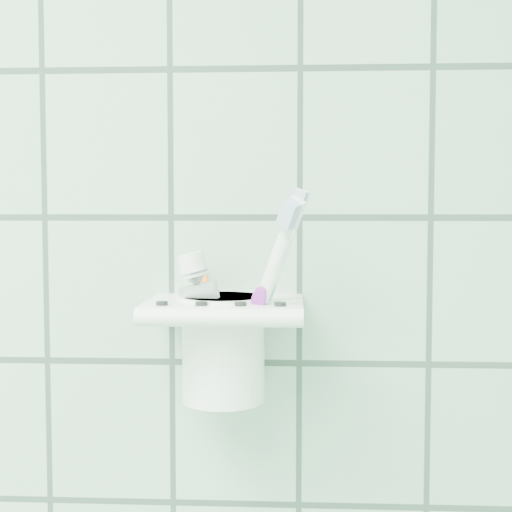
{
  "coord_description": "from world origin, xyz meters",
  "views": [
    {
      "loc": [
        0.73,
        0.53,
        1.4
      ],
      "look_at": [
        0.7,
        1.1,
        1.36
      ],
      "focal_mm": 50.0,
      "sensor_mm": 36.0,
      "label": 1
    }
  ],
  "objects_px": {
    "cup": "(223,344)",
    "toothpaste_tube": "(221,311)",
    "toothbrush_pink": "(233,276)",
    "toothbrush_blue": "(233,286)",
    "holder_bracket": "(225,310)",
    "toothbrush_orange": "(230,279)"
  },
  "relations": [
    {
      "from": "toothbrush_pink",
      "to": "toothbrush_orange",
      "type": "bearing_deg",
      "value": 128.88
    },
    {
      "from": "toothbrush_blue",
      "to": "cup",
      "type": "bearing_deg",
      "value": 160.98
    },
    {
      "from": "toothbrush_pink",
      "to": "holder_bracket",
      "type": "bearing_deg",
      "value": -112.24
    },
    {
      "from": "toothpaste_tube",
      "to": "cup",
      "type": "bearing_deg",
      "value": 91.98
    },
    {
      "from": "toothbrush_blue",
      "to": "toothbrush_orange",
      "type": "bearing_deg",
      "value": 118.79
    },
    {
      "from": "toothbrush_pink",
      "to": "toothbrush_blue",
      "type": "distance_m",
      "value": 0.01
    },
    {
      "from": "cup",
      "to": "toothpaste_tube",
      "type": "xyz_separation_m",
      "value": [
        -0.0,
        -0.01,
        0.03
      ]
    },
    {
      "from": "cup",
      "to": "holder_bracket",
      "type": "bearing_deg",
      "value": -64.11
    },
    {
      "from": "toothbrush_blue",
      "to": "holder_bracket",
      "type": "bearing_deg",
      "value": 179.5
    },
    {
      "from": "holder_bracket",
      "to": "toothbrush_orange",
      "type": "distance_m",
      "value": 0.03
    },
    {
      "from": "cup",
      "to": "toothbrush_orange",
      "type": "xyz_separation_m",
      "value": [
        0.01,
        0.01,
        0.06
      ]
    },
    {
      "from": "cup",
      "to": "toothbrush_blue",
      "type": "relative_size",
      "value": 0.5
    },
    {
      "from": "holder_bracket",
      "to": "toothbrush_pink",
      "type": "bearing_deg",
      "value": 54.33
    },
    {
      "from": "cup",
      "to": "toothbrush_orange",
      "type": "bearing_deg",
      "value": 63.64
    },
    {
      "from": "cup",
      "to": "toothbrush_blue",
      "type": "xyz_separation_m",
      "value": [
        0.01,
        -0.01,
        0.05
      ]
    },
    {
      "from": "toothbrush_orange",
      "to": "cup",
      "type": "bearing_deg",
      "value": -83.01
    },
    {
      "from": "toothpaste_tube",
      "to": "holder_bracket",
      "type": "bearing_deg",
      "value": 61.38
    },
    {
      "from": "cup",
      "to": "toothpaste_tube",
      "type": "height_order",
      "value": "toothpaste_tube"
    },
    {
      "from": "cup",
      "to": "toothbrush_blue",
      "type": "distance_m",
      "value": 0.05
    },
    {
      "from": "holder_bracket",
      "to": "toothpaste_tube",
      "type": "bearing_deg",
      "value": -126.57
    },
    {
      "from": "cup",
      "to": "toothbrush_orange",
      "type": "relative_size",
      "value": 0.49
    },
    {
      "from": "toothbrush_pink",
      "to": "toothpaste_tube",
      "type": "height_order",
      "value": "toothbrush_pink"
    }
  ]
}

